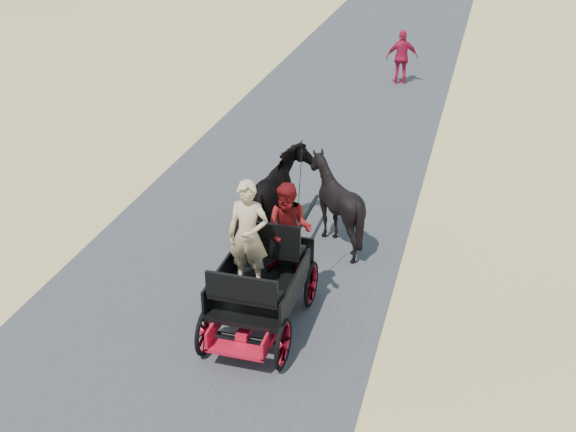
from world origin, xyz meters
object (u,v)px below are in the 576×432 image
(carriage, at_px, (261,306))
(horse_left, at_px, (280,196))
(horse_right, at_px, (335,203))
(pedestrian, at_px, (402,57))

(carriage, bearing_deg, horse_left, 100.39)
(horse_left, bearing_deg, horse_right, -180.00)
(horse_right, bearing_deg, pedestrian, -88.93)
(carriage, height_order, horse_right, horse_right)
(carriage, bearing_deg, horse_right, 79.61)
(carriage, xyz_separation_m, pedestrian, (0.35, 13.72, 0.50))
(carriage, relative_size, horse_left, 1.20)
(horse_left, xyz_separation_m, horse_right, (1.10, 0.00, 0.00))
(horse_left, relative_size, horse_right, 1.18)
(horse_left, distance_m, pedestrian, 10.76)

